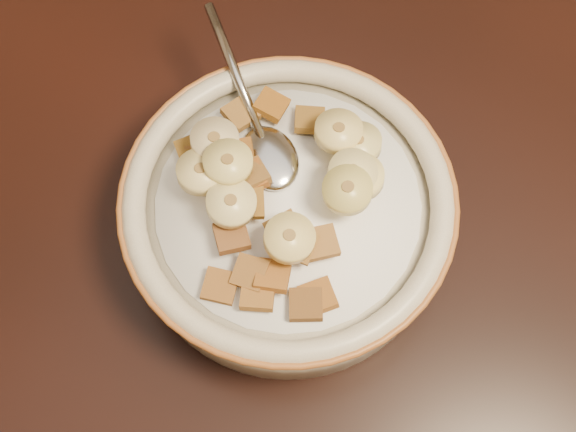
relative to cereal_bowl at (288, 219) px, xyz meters
The scene contains 36 objects.
floor 0.87m from the cereal_bowl, 32.07° to the left, with size 4.00×4.50×0.10m, color #422816.
cereal_bowl is the anchor object (origin of this frame).
milk 0.02m from the cereal_bowl, behind, with size 0.17×0.17×0.00m, color white.
spoon 0.04m from the cereal_bowl, 143.24° to the left, with size 0.04×0.05×0.01m, color #AFAFAF.
cereal_square_0 0.06m from the cereal_bowl, behind, with size 0.02×0.02×0.01m, color brown.
cereal_square_1 0.05m from the cereal_bowl, behind, with size 0.02×0.02×0.01m, color brown.
cereal_square_2 0.07m from the cereal_bowl, 74.64° to the left, with size 0.02×0.02×0.01m, color brown.
cereal_square_3 0.05m from the cereal_bowl, 132.54° to the right, with size 0.02×0.02×0.01m, color brown.
cereal_square_4 0.05m from the cereal_bowl, 47.67° to the right, with size 0.02×0.02×0.01m, color olive.
cereal_square_5 0.08m from the cereal_bowl, 131.14° to the left, with size 0.02×0.02×0.01m, color #9C5619.
cereal_square_6 0.08m from the cereal_bowl, 49.35° to the right, with size 0.02×0.02×0.01m, color brown.
cereal_square_7 0.07m from the cereal_bowl, 42.30° to the right, with size 0.02×0.02×0.01m, color brown.
cereal_square_8 0.05m from the cereal_bowl, 26.58° to the right, with size 0.02×0.02×0.01m, color brown.
cereal_square_9 0.05m from the cereal_bowl, 62.94° to the right, with size 0.02×0.02×0.01m, color brown.
cereal_square_10 0.07m from the cereal_bowl, 107.94° to the left, with size 0.02×0.02×0.01m, color brown.
cereal_square_11 0.06m from the cereal_bowl, 68.12° to the right, with size 0.02×0.02×0.01m, color brown.
cereal_square_12 0.07m from the cereal_bowl, behind, with size 0.02×0.02×0.01m, color brown.
cereal_square_13 0.08m from the cereal_bowl, 148.63° to the left, with size 0.02×0.02×0.01m, color brown.
cereal_square_14 0.05m from the cereal_bowl, behind, with size 0.02×0.02×0.01m, color #9B5722.
cereal_square_15 0.06m from the cereal_bowl, 160.14° to the right, with size 0.02×0.02×0.01m, color brown.
cereal_square_16 0.07m from the cereal_bowl, 82.62° to the right, with size 0.02×0.02×0.01m, color brown.
cereal_square_17 0.06m from the cereal_bowl, behind, with size 0.02×0.02×0.01m, color brown.
cereal_square_18 0.06m from the cereal_bowl, 109.29° to the right, with size 0.02×0.02×0.01m, color brown.
cereal_square_19 0.08m from the cereal_bowl, 94.02° to the right, with size 0.02×0.02×0.01m, color #985D26.
cereal_square_20 0.08m from the cereal_bowl, behind, with size 0.02×0.02×0.01m, color brown.
cereal_square_21 0.07m from the cereal_bowl, 74.23° to the right, with size 0.02×0.02×0.01m, color brown.
banana_slice_0 0.06m from the cereal_bowl, 130.88° to the right, with size 0.03×0.03×0.01m, color #DCC886.
banana_slice_1 0.07m from the cereal_bowl, 83.40° to the left, with size 0.03×0.03×0.01m, color #FFD787.
banana_slice_2 0.07m from the cereal_bowl, 169.28° to the right, with size 0.03×0.03×0.01m, color #F9E78B.
banana_slice_3 0.07m from the cereal_bowl, 69.45° to the left, with size 0.03×0.03×0.01m, color tan.
banana_slice_4 0.06m from the cereal_bowl, 26.63° to the left, with size 0.03×0.03×0.01m, color tan.
banana_slice_5 0.08m from the cereal_bowl, behind, with size 0.03×0.03×0.01m, color #C9B688.
banana_slice_6 0.06m from the cereal_bowl, 56.76° to the right, with size 0.03×0.03×0.01m, color #F9E687.
banana_slice_7 0.07m from the cereal_bowl, 44.15° to the left, with size 0.03×0.03×0.01m, color #F5EA9B.
banana_slice_8 0.07m from the cereal_bowl, 159.47° to the right, with size 0.03×0.03×0.01m, color #C8BE71.
banana_slice_9 0.07m from the cereal_bowl, 42.64° to the left, with size 0.03×0.03×0.01m, color #F7E47A.
Camera 1 is at (-0.12, -0.30, 1.22)m, focal length 45.00 mm.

